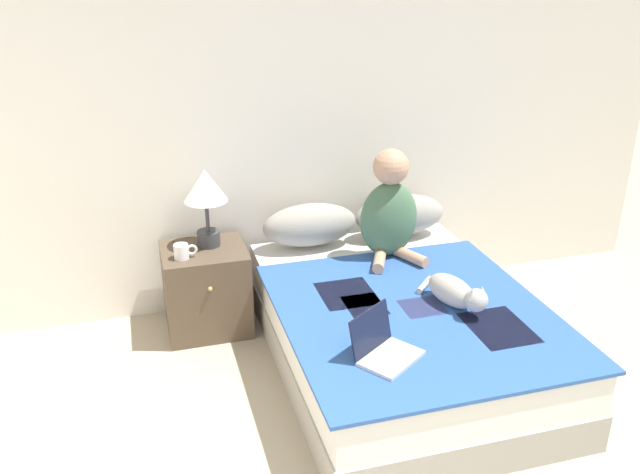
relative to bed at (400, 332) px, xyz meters
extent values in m
cube|color=silver|center=(-0.50, 1.05, 1.04)|extent=(5.60, 0.05, 2.55)
cube|color=#9E998E|center=(0.00, 0.01, -0.13)|extent=(1.39, 1.96, 0.21)
cube|color=silver|center=(0.00, 0.01, 0.10)|extent=(1.37, 1.93, 0.24)
cube|color=#2D569E|center=(0.00, -0.19, 0.23)|extent=(1.43, 1.57, 0.02)
cube|color=#3D4784|center=(-0.24, -0.05, 0.23)|extent=(0.20, 0.26, 0.01)
cube|color=#3D4784|center=(-0.29, 0.11, 0.23)|extent=(0.31, 0.34, 0.01)
cube|color=#3D4784|center=(0.35, -0.46, 0.23)|extent=(0.30, 0.38, 0.01)
cube|color=#3D4784|center=(0.06, -0.15, 0.23)|extent=(0.23, 0.21, 0.01)
ellipsoid|color=gray|center=(-0.31, 0.82, 0.38)|extent=(0.62, 0.27, 0.28)
ellipsoid|color=gray|center=(0.31, 0.82, 0.38)|extent=(0.62, 0.27, 0.28)
ellipsoid|color=#476B4C|center=(0.12, 0.54, 0.48)|extent=(0.37, 0.20, 0.49)
sphere|color=tan|center=(0.12, 0.54, 0.82)|extent=(0.22, 0.22, 0.22)
cylinder|color=tan|center=(0.02, 0.41, 0.27)|extent=(0.17, 0.26, 0.07)
cylinder|color=tan|center=(0.22, 0.41, 0.27)|extent=(0.17, 0.26, 0.07)
ellipsoid|color=#A8A399|center=(0.22, -0.16, 0.31)|extent=(0.24, 0.36, 0.16)
sphere|color=#A8A399|center=(0.27, -0.34, 0.34)|extent=(0.12, 0.12, 0.12)
cone|color=#A8A399|center=(0.31, -0.33, 0.39)|extent=(0.06, 0.06, 0.06)
cone|color=#A8A399|center=(0.24, -0.34, 0.39)|extent=(0.06, 0.06, 0.06)
cylinder|color=#A8A399|center=(0.16, 0.06, 0.25)|extent=(0.15, 0.16, 0.03)
cube|color=#B7B7BC|center=(-0.30, -0.58, 0.24)|extent=(0.36, 0.34, 0.02)
cube|color=black|center=(-0.37, -0.48, 0.35)|extent=(0.27, 0.21, 0.20)
cube|color=brown|center=(-1.02, 0.75, 0.05)|extent=(0.52, 0.46, 0.55)
sphere|color=tan|center=(-1.02, 0.51, 0.17)|extent=(0.03, 0.03, 0.03)
cylinder|color=#38383D|center=(-0.97, 0.80, 0.37)|extent=(0.14, 0.14, 0.10)
cylinder|color=#38383D|center=(-0.97, 0.80, 0.52)|extent=(0.02, 0.02, 0.20)
cone|color=white|center=(-0.97, 0.80, 0.72)|extent=(0.27, 0.27, 0.20)
cylinder|color=white|center=(-1.16, 0.65, 0.37)|extent=(0.09, 0.09, 0.09)
torus|color=white|center=(-1.09, 0.65, 0.37)|extent=(0.07, 0.02, 0.07)
camera|label=1|loc=(-1.37, -3.10, 2.06)|focal=38.00mm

